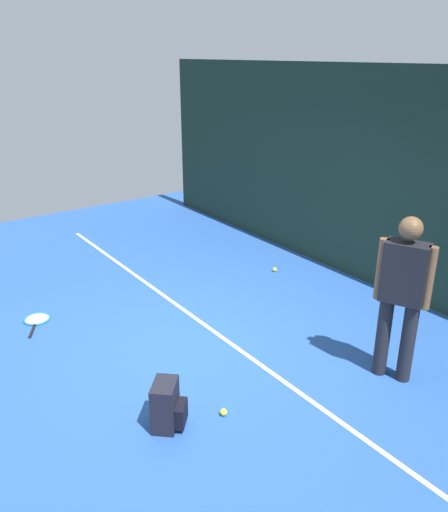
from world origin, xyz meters
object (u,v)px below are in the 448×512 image
object	(u,v)px
tennis_player	(402,290)
backpack	(167,406)
tennis_ball_by_fence	(275,270)
tennis_racket	(37,320)
tennis_ball_near_player	(224,412)

from	to	relation	value
tennis_player	backpack	size ratio (longest dim) A/B	3.86
tennis_ball_by_fence	tennis_player	bearing A→B (deg)	-16.65
tennis_racket	backpack	xyz separation A→B (m)	(2.60, 0.35, 0.20)
tennis_racket	tennis_ball_near_player	xyz separation A→B (m)	(2.78, 0.83, 0.02)
tennis_player	tennis_ball_near_player	distance (m)	2.04
tennis_racket	tennis_ball_near_player	distance (m)	2.90
tennis_ball_near_player	tennis_player	bearing A→B (deg)	73.90
backpack	tennis_ball_near_player	world-z (taller)	backpack
tennis_player	backpack	world-z (taller)	tennis_player
tennis_player	backpack	distance (m)	2.45
tennis_player	tennis_ball_near_player	world-z (taller)	tennis_player
tennis_racket	tennis_ball_by_fence	world-z (taller)	tennis_ball_by_fence
tennis_ball_near_player	tennis_ball_by_fence	bearing A→B (deg)	130.79
tennis_player	tennis_ball_near_player	xyz separation A→B (m)	(-0.50, -1.75, -0.93)
tennis_player	backpack	xyz separation A→B (m)	(-0.68, -2.23, -0.76)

